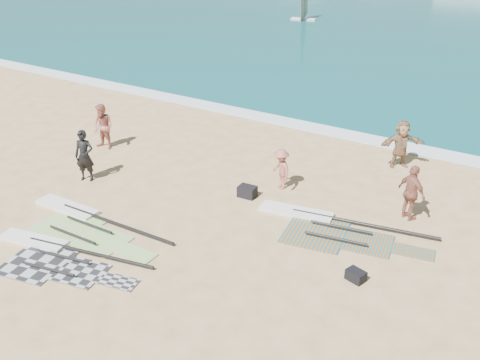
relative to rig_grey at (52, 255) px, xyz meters
The scene contains 13 objects.
ground 3.10m from the rig_grey, 30.60° to the left, with size 300.00×300.00×0.00m, color #DAB67F.
surf_line 14.13m from the rig_grey, 79.12° to the left, with size 300.00×1.20×0.04m, color white.
rig_grey is the anchor object (origin of this frame).
rig_green 1.91m from the rig_grey, 112.50° to the left, with size 5.78×2.29×0.20m.
rig_orange 8.46m from the rig_grey, 44.12° to the left, with size 5.94×2.81×0.20m.
gear_bag_near 6.91m from the rig_grey, 66.17° to the left, with size 0.62×0.45×0.40m, color black.
gear_bag_far 8.75m from the rig_grey, 25.35° to the left, with size 0.51×0.36×0.31m, color black.
person_wetsuit 5.26m from the rig_grey, 125.98° to the left, with size 0.72×0.47×1.98m, color black.
beachgoer_left 8.35m from the rig_grey, 125.00° to the left, with size 0.95×0.74×1.96m, color #B2665B.
beachgoer_mid 8.32m from the rig_grey, 65.28° to the left, with size 1.00×0.57×1.54m, color #B06155.
beachgoer_back 11.31m from the rig_grey, 44.19° to the left, with size 1.12×0.47×1.91m, color #9E5D4B.
beachgoer_right 13.50m from the rig_grey, 61.18° to the left, with size 1.79×0.57×1.93m, color #98704E.
windsurfer_left 43.01m from the rig_grey, 106.90° to the left, with size 2.54×2.94×4.47m.
Camera 1 is at (9.06, -9.60, 8.88)m, focal length 40.00 mm.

